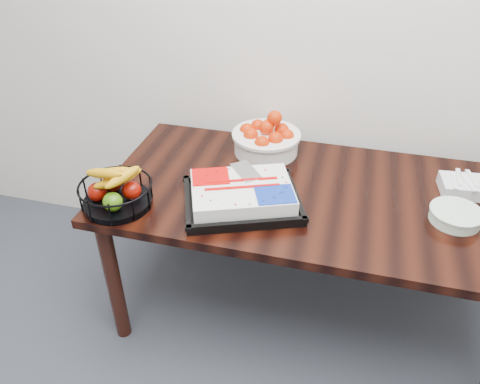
% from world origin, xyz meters
% --- Properties ---
extents(table, '(1.80, 0.90, 0.75)m').
position_xyz_m(table, '(0.00, 2.00, 0.66)').
color(table, black).
rests_on(table, ground).
extents(cake_tray, '(0.57, 0.51, 0.10)m').
position_xyz_m(cake_tray, '(-0.27, 1.83, 0.79)').
color(cake_tray, black).
rests_on(cake_tray, table).
extents(tangerine_bowl, '(0.33, 0.33, 0.21)m').
position_xyz_m(tangerine_bowl, '(-0.26, 2.29, 0.84)').
color(tangerine_bowl, white).
rests_on(tangerine_bowl, table).
extents(fruit_basket, '(0.30, 0.30, 0.16)m').
position_xyz_m(fruit_basket, '(-0.76, 1.69, 0.82)').
color(fruit_basket, black).
rests_on(fruit_basket, table).
extents(plate_stack, '(0.20, 0.20, 0.05)m').
position_xyz_m(plate_stack, '(0.58, 1.94, 0.78)').
color(plate_stack, white).
rests_on(plate_stack, table).
extents(fork_bag, '(0.24, 0.17, 0.06)m').
position_xyz_m(fork_bag, '(0.65, 2.16, 0.78)').
color(fork_bag, silver).
rests_on(fork_bag, table).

